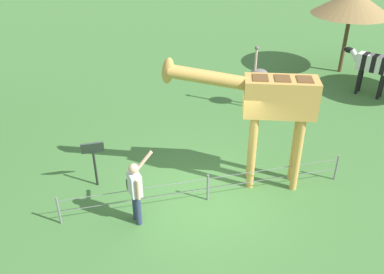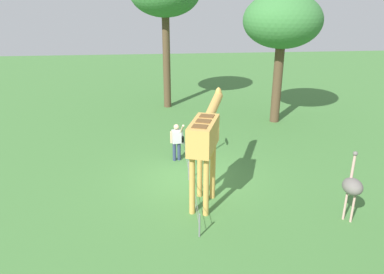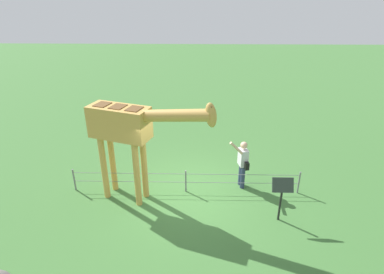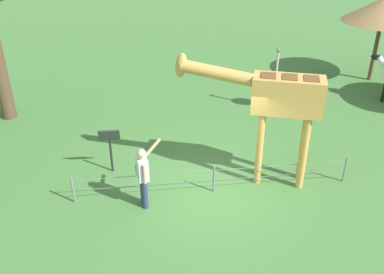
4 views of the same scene
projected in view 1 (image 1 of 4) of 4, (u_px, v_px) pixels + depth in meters
The scene contains 8 objects.
ground_plane at pixel (206, 196), 10.34m from camera, with size 60.00×60.00×0.00m, color #427538.
giraffe at pixel (267, 103), 9.73m from camera, with size 3.62×1.65×3.36m.
visitor at pixel (135, 189), 9.13m from camera, with size 0.65×0.57×1.70m.
zebra at pixel (372, 65), 15.09m from camera, with size 1.35×1.61×1.66m.
ostrich at pixel (259, 76), 14.15m from camera, with size 0.70×0.56×2.25m.
shade_hut_near at pixel (353, 2), 16.27m from camera, with size 3.13×3.13×3.39m.
info_sign at pixel (93, 154), 10.29m from camera, with size 0.56×0.21×1.32m.
wire_fence at pixel (208, 187), 10.03m from camera, with size 7.05×0.05×0.75m.
Camera 1 is at (2.33, 7.85, 6.51)m, focal length 38.64 mm.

